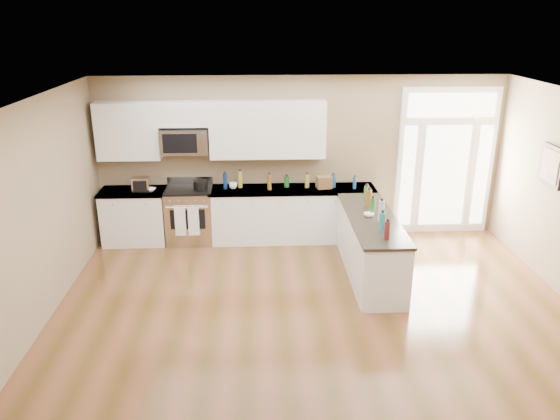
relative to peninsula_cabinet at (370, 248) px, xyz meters
name	(u,v)px	position (x,y,z in m)	size (l,w,h in m)	color
ground	(327,365)	(-0.93, -2.24, -0.43)	(8.00, 8.00, 0.00)	#563A18
room_shell	(332,225)	(-0.93, -2.24, 1.27)	(8.00, 8.00, 8.00)	#897557
back_cabinet_left	(135,218)	(-3.80, 1.45, 0.00)	(1.10, 0.66, 0.94)	white
back_cabinet_right	(292,216)	(-1.08, 1.45, 0.00)	(2.85, 0.66, 0.94)	white
peninsula_cabinet	(370,248)	(0.00, 0.00, 0.00)	(0.69, 2.32, 0.94)	white
upper_cabinet_left	(128,131)	(-3.81, 1.59, 1.49)	(1.04, 0.33, 0.95)	white
upper_cabinet_right	(268,130)	(-1.50, 1.59, 1.49)	(1.94, 0.33, 0.95)	white
upper_cabinet_short	(184,114)	(-2.88, 1.59, 1.77)	(0.82, 0.33, 0.40)	white
microwave	(185,141)	(-2.88, 1.56, 1.33)	(0.78, 0.41, 0.42)	silver
entry_door	(445,162)	(1.62, 1.71, 0.87)	(1.70, 0.10, 2.60)	white
wall_art_near	(551,166)	(2.54, -0.04, 1.27)	(0.05, 0.58, 0.58)	black
kitchen_range	(190,215)	(-2.85, 1.45, 0.04)	(0.79, 0.70, 1.08)	silver
stockpot	(200,185)	(-2.64, 1.39, 0.60)	(0.23, 0.23, 0.18)	black
toaster_oven	(141,184)	(-3.63, 1.39, 0.63)	(0.28, 0.22, 0.24)	silver
cardboard_box	(324,182)	(-0.54, 1.44, 0.61)	(0.25, 0.18, 0.21)	brown
bowl_left	(150,190)	(-3.49, 1.39, 0.53)	(0.19, 0.19, 0.05)	white
bowl_peninsula	(369,215)	(-0.05, 0.03, 0.53)	(0.15, 0.15, 0.05)	white
cup_counter	(233,186)	(-2.09, 1.46, 0.56)	(0.13, 0.13, 0.11)	white
counter_bottles	(328,195)	(-0.58, 0.68, 0.63)	(2.39, 2.46, 0.31)	#19591E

